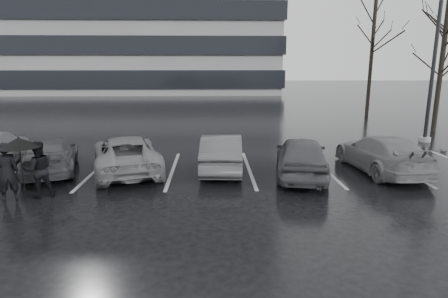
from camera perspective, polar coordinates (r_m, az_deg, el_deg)
name	(u,v)px	position (r m, az deg, el deg)	size (l,w,h in m)	color
ground	(237,191)	(11.45, 2.05, -6.47)	(160.00, 160.00, 0.00)	black
car_main	(301,156)	(13.06, 11.68, -1.10)	(1.65, 4.11, 1.40)	black
car_west_a	(221,152)	(13.54, -0.39, -0.49)	(1.41, 4.03, 1.33)	#2C2C2E
car_west_b	(126,154)	(13.78, -14.71, -0.75)	(2.15, 4.67, 1.30)	#535355
car_west_c	(50,155)	(14.69, -24.94, -0.88)	(1.70, 4.19, 1.22)	black
car_east	(381,153)	(14.52, 22.82, -0.63)	(1.84, 4.53, 1.31)	#535355
pedestrian_left	(6,172)	(12.09, -30.24, -3.02)	(0.61, 0.40, 1.69)	black
pedestrian_right	(38,170)	(12.00, -26.43, -2.82)	(0.80, 0.62, 1.64)	black
umbrella	(19,143)	(11.74, -28.80, 0.86)	(1.08, 1.08, 1.83)	black
lamp_post	(436,45)	(20.94, 29.59, 13.64)	(0.56, 0.56, 10.22)	gray
stall_stripes	(211,169)	(13.80, -2.00, -3.09)	(19.72, 5.00, 0.00)	#A6A7A9
tree_east	(442,60)	(24.40, 30.27, 11.61)	(0.26, 0.26, 8.00)	black
tree_ne	(441,69)	(29.12, 30.21, 10.54)	(0.26, 0.26, 7.00)	black
tree_north	(371,58)	(30.18, 21.53, 12.81)	(0.26, 0.26, 8.50)	black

